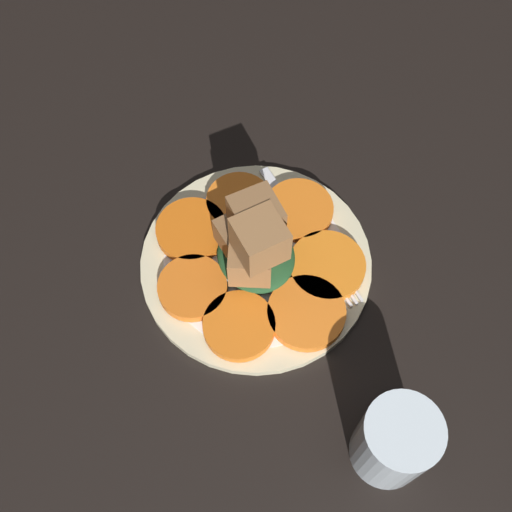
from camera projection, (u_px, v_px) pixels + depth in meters
table_slab at (256, 269)px, 72.22cm from camera, size 120.00×120.00×2.00cm
plate at (256, 263)px, 70.87cm from camera, size 25.46×25.46×1.05cm
carrot_slice_0 at (239, 202)px, 73.10cm from camera, size 7.46×7.46×1.24cm
carrot_slice_1 at (192, 230)px, 71.39cm from camera, size 7.94×7.94×1.24cm
carrot_slice_2 at (193, 288)px, 68.15cm from camera, size 7.43×7.43×1.24cm
carrot_slice_3 at (239, 326)px, 66.16cm from camera, size 7.55×7.55×1.24cm
carrot_slice_4 at (306, 313)px, 66.82cm from camera, size 8.25×8.25×1.24cm
carrot_slice_5 at (327, 266)px, 69.33cm from camera, size 8.29×8.29×1.24cm
carrot_slice_6 at (299, 210)px, 72.62cm from camera, size 7.83×7.83×1.24cm
center_pile at (255, 245)px, 65.69cm from camera, size 9.43×8.45×11.39cm
fork at (309, 237)px, 71.45cm from camera, size 19.92×3.75×0.40cm
water_glass at (395, 442)px, 57.69cm from camera, size 7.01×7.01×9.69cm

